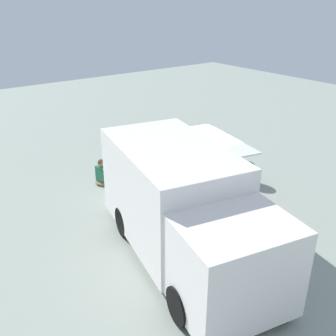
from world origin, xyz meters
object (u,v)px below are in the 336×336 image
person_customer (103,174)px  planter_flowering_far (247,172)px  food_truck (183,210)px  planter_flowering_near (125,156)px

person_customer → planter_flowering_far: size_ratio=1.17×
food_truck → planter_flowering_far: size_ratio=7.79×
planter_flowering_near → planter_flowering_far: size_ratio=1.11×
planter_flowering_near → planter_flowering_far: planter_flowering_near is taller
person_customer → planter_flowering_far: bearing=54.5°
planter_flowering_near → planter_flowering_far: bearing=35.9°
food_truck → person_customer: food_truck is taller
food_truck → planter_flowering_far: food_truck is taller
planter_flowering_far → food_truck: bearing=-67.0°
food_truck → person_customer: (-4.49, 0.27, -0.86)m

